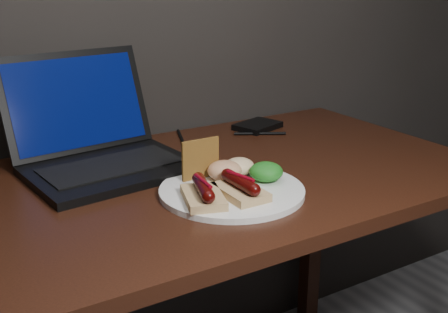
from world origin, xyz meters
name	(u,v)px	position (x,y,z in m)	size (l,w,h in m)	color
desk	(176,220)	(0.00, 1.38, 0.66)	(1.40, 0.70, 0.75)	#37190D
laptop	(98,144)	(-0.10, 1.56, 0.80)	(0.38, 0.38, 0.25)	black
hard_drive	(257,126)	(0.38, 1.63, 0.76)	(0.12, 0.09, 0.02)	black
desk_cables	(146,161)	(0.00, 1.53, 0.75)	(0.86, 0.38, 0.01)	black
plate	(232,191)	(0.07, 1.26, 0.76)	(0.29, 0.29, 0.01)	white
bread_sausage_left	(203,193)	(-0.01, 1.23, 0.78)	(0.10, 0.13, 0.04)	#DEB482
bread_sausage_center	(240,188)	(0.06, 1.22, 0.78)	(0.07, 0.12, 0.04)	#DEB482
crispbread	(201,159)	(0.04, 1.34, 0.80)	(0.09, 0.01, 0.09)	olive
salad_greens	(266,172)	(0.15, 1.26, 0.78)	(0.07, 0.07, 0.04)	#105414
salsa_mound	(225,170)	(0.08, 1.31, 0.78)	(0.07, 0.07, 0.04)	#A52A10
coleslaw_mound	(239,166)	(0.13, 1.32, 0.78)	(0.06, 0.06, 0.04)	silver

